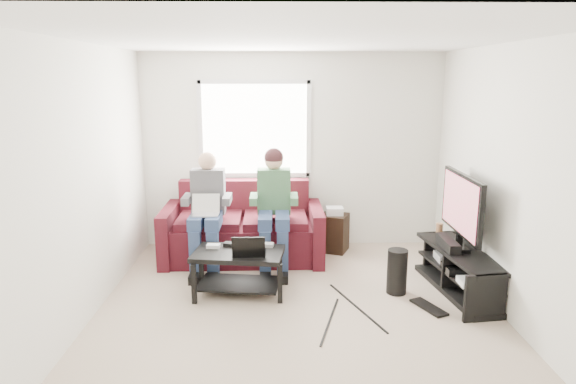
{
  "coord_description": "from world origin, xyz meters",
  "views": [
    {
      "loc": [
        -0.18,
        -4.6,
        2.28
      ],
      "look_at": [
        -0.09,
        0.6,
        1.11
      ],
      "focal_mm": 32.0,
      "sensor_mm": 36.0,
      "label": 1
    }
  ],
  "objects": [
    {
      "name": "person_left",
      "position": [
        -1.04,
        1.34,
        0.78
      ],
      "size": [
        0.4,
        0.71,
        1.4
      ],
      "color": "navy",
      "rests_on": "sofa"
    },
    {
      "name": "wall_right",
      "position": [
        2.0,
        0.0,
        1.3
      ],
      "size": [
        0.0,
        4.5,
        4.5
      ],
      "primitive_type": "plane",
      "rotation": [
        1.57,
        0.0,
        -1.57
      ],
      "color": "silver",
      "rests_on": "floor"
    },
    {
      "name": "controller_c",
      "position": [
        -0.31,
        0.73,
        0.49
      ],
      "size": [
        0.15,
        0.11,
        0.04
      ],
      "primitive_type": "cube",
      "rotation": [
        0.0,
        0.0,
        -0.19
      ],
      "color": "gray",
      "rests_on": "coffee_table"
    },
    {
      "name": "keyboard_floor",
      "position": [
        1.33,
        0.16,
        0.01
      ],
      "size": [
        0.31,
        0.46,
        0.02
      ],
      "primitive_type": "cube",
      "rotation": [
        0.0,
        0.0,
        0.42
      ],
      "color": "black",
      "rests_on": "floor"
    },
    {
      "name": "wall_back",
      "position": [
        0.0,
        2.25,
        1.3
      ],
      "size": [
        4.5,
        0.0,
        4.5
      ],
      "primitive_type": "plane",
      "rotation": [
        1.57,
        0.0,
        0.0
      ],
      "color": "silver",
      "rests_on": "floor"
    },
    {
      "name": "person_right",
      "position": [
        -0.24,
        1.36,
        0.84
      ],
      "size": [
        0.4,
        0.71,
        1.44
      ],
      "color": "navy",
      "rests_on": "sofa"
    },
    {
      "name": "console_white",
      "position": [
        1.77,
        0.16,
        0.28
      ],
      "size": [
        0.3,
        0.22,
        0.06
      ],
      "primitive_type": "cube",
      "color": "silver",
      "rests_on": "tv_stand"
    },
    {
      "name": "floor",
      "position": [
        0.0,
        0.0,
        0.0
      ],
      "size": [
        4.5,
        4.5,
        0.0
      ],
      "primitive_type": "plane",
      "color": "tan",
      "rests_on": "ground"
    },
    {
      "name": "sofa",
      "position": [
        -0.64,
        1.72,
        0.34
      ],
      "size": [
        2.02,
        1.02,
        0.95
      ],
      "color": "#4A1213",
      "rests_on": "floor"
    },
    {
      "name": "laptop_black",
      "position": [
        -0.49,
        0.5,
        0.59
      ],
      "size": [
        0.35,
        0.26,
        0.24
      ],
      "primitive_type": null,
      "rotation": [
        0.0,
        0.0,
        -0.05
      ],
      "color": "black",
      "rests_on": "coffee_table"
    },
    {
      "name": "console_black",
      "position": [
        1.77,
        0.51,
        0.28
      ],
      "size": [
        0.38,
        0.3,
        0.07
      ],
      "primitive_type": "cube",
      "color": "black",
      "rests_on": "tv_stand"
    },
    {
      "name": "wall_front",
      "position": [
        0.0,
        -2.25,
        1.3
      ],
      "size": [
        4.5,
        0.0,
        4.5
      ],
      "primitive_type": "plane",
      "rotation": [
        -1.57,
        0.0,
        0.0
      ],
      "color": "silver",
      "rests_on": "floor"
    },
    {
      "name": "laptop_silver",
      "position": [
        -1.04,
        1.19,
        0.77
      ],
      "size": [
        0.36,
        0.29,
        0.24
      ],
      "primitive_type": null,
      "rotation": [
        0.0,
        0.0,
        -0.23
      ],
      "color": "silver",
      "rests_on": "person_left"
    },
    {
      "name": "wall_left",
      "position": [
        -2.0,
        0.0,
        1.3
      ],
      "size": [
        0.0,
        4.5,
        4.5
      ],
      "primitive_type": "plane",
      "rotation": [
        1.57,
        0.0,
        1.57
      ],
      "color": "silver",
      "rests_on": "floor"
    },
    {
      "name": "coffee_table",
      "position": [
        -0.61,
        0.58,
        0.35
      ],
      "size": [
        1.0,
        0.69,
        0.47
      ],
      "color": "black",
      "rests_on": "floor"
    },
    {
      "name": "tv",
      "position": [
        1.77,
        0.66,
        0.93
      ],
      "size": [
        0.12,
        1.1,
        0.81
      ],
      "color": "black",
      "rests_on": "tv_stand"
    },
    {
      "name": "controller_b",
      "position": [
        -0.71,
        0.76,
        0.49
      ],
      "size": [
        0.16,
        0.12,
        0.04
      ],
      "primitive_type": "cube",
      "rotation": [
        0.0,
        0.0,
        -0.24
      ],
      "color": "black",
      "rests_on": "coffee_table"
    },
    {
      "name": "end_table",
      "position": [
        0.55,
        1.93,
        0.27
      ],
      "size": [
        0.34,
        0.34,
        0.6
      ],
      "color": "black",
      "rests_on": "floor"
    },
    {
      "name": "console_grey",
      "position": [
        1.77,
        0.86,
        0.29
      ],
      "size": [
        0.34,
        0.26,
        0.08
      ],
      "primitive_type": "cube",
      "color": "gray",
      "rests_on": "tv_stand"
    },
    {
      "name": "soundbar",
      "position": [
        1.65,
        0.66,
        0.52
      ],
      "size": [
        0.12,
        0.5,
        0.1
      ],
      "primitive_type": "cube",
      "color": "black",
      "rests_on": "tv_stand"
    },
    {
      "name": "drink_cup",
      "position": [
        1.72,
        1.19,
        0.53
      ],
      "size": [
        0.08,
        0.08,
        0.12
      ],
      "primitive_type": "cylinder",
      "color": "#996741",
      "rests_on": "tv_stand"
    },
    {
      "name": "controller_a",
      "position": [
        -0.89,
        0.7,
        0.49
      ],
      "size": [
        0.15,
        0.1,
        0.04
      ],
      "primitive_type": "cube",
      "rotation": [
        0.0,
        0.0,
        -0.09
      ],
      "color": "silver",
      "rests_on": "coffee_table"
    },
    {
      "name": "tv_stand",
      "position": [
        1.77,
        0.56,
        0.21
      ],
      "size": [
        0.61,
        1.46,
        0.47
      ],
      "color": "black",
      "rests_on": "floor"
    },
    {
      "name": "ceiling",
      "position": [
        0.0,
        0.0,
        2.6
      ],
      "size": [
        4.5,
        4.5,
        0.0
      ],
      "primitive_type": "plane",
      "rotation": [
        3.14,
        0.0,
        0.0
      ],
      "color": "white",
      "rests_on": "wall_back"
    },
    {
      "name": "subwoofer",
      "position": [
        1.08,
        0.55,
        0.24
      ],
      "size": [
        0.21,
        0.21,
        0.49
      ],
      "primitive_type": "cylinder",
      "color": "black",
      "rests_on": "floor"
    },
    {
      "name": "window",
      "position": [
        -0.5,
        2.23,
        1.6
      ],
      "size": [
        1.48,
        0.04,
        1.28
      ],
      "color": "white",
      "rests_on": "wall_back"
    }
  ]
}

